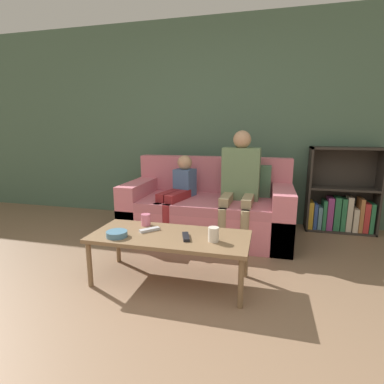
{
  "coord_description": "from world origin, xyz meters",
  "views": [
    {
      "loc": [
        0.66,
        -1.16,
        1.23
      ],
      "look_at": [
        -0.03,
        1.54,
        0.64
      ],
      "focal_mm": 28.0,
      "sensor_mm": 36.0,
      "label": 1
    }
  ],
  "objects_px": {
    "coffee_table": "(170,239)",
    "couch": "(209,210)",
    "tv_remote_1": "(150,230)",
    "snack_bowl": "(117,234)",
    "bookshelf": "(341,201)",
    "person_child": "(178,192)",
    "cup_near": "(214,234)",
    "tv_remote_0": "(186,237)",
    "cup_far": "(146,220)",
    "person_adult": "(240,178)"
  },
  "relations": [
    {
      "from": "coffee_table",
      "to": "couch",
      "type": "bearing_deg",
      "value": 85.74
    },
    {
      "from": "tv_remote_1",
      "to": "snack_bowl",
      "type": "bearing_deg",
      "value": -93.6
    },
    {
      "from": "coffee_table",
      "to": "tv_remote_1",
      "type": "height_order",
      "value": "tv_remote_1"
    },
    {
      "from": "bookshelf",
      "to": "person_child",
      "type": "height_order",
      "value": "bookshelf"
    },
    {
      "from": "coffee_table",
      "to": "person_child",
      "type": "height_order",
      "value": "person_child"
    },
    {
      "from": "bookshelf",
      "to": "tv_remote_1",
      "type": "height_order",
      "value": "bookshelf"
    },
    {
      "from": "cup_near",
      "to": "tv_remote_0",
      "type": "distance_m",
      "value": 0.22
    },
    {
      "from": "snack_bowl",
      "to": "person_child",
      "type": "bearing_deg",
      "value": 82.87
    },
    {
      "from": "cup_far",
      "to": "tv_remote_0",
      "type": "distance_m",
      "value": 0.47
    },
    {
      "from": "bookshelf",
      "to": "cup_far",
      "type": "distance_m",
      "value": 2.43
    },
    {
      "from": "coffee_table",
      "to": "tv_remote_0",
      "type": "height_order",
      "value": "tv_remote_0"
    },
    {
      "from": "coffee_table",
      "to": "person_adult",
      "type": "distance_m",
      "value": 1.22
    },
    {
      "from": "couch",
      "to": "person_adult",
      "type": "relative_size",
      "value": 1.54
    },
    {
      "from": "bookshelf",
      "to": "cup_far",
      "type": "bearing_deg",
      "value": -140.95
    },
    {
      "from": "person_adult",
      "to": "cup_near",
      "type": "relative_size",
      "value": 11.07
    },
    {
      "from": "person_child",
      "to": "tv_remote_1",
      "type": "relative_size",
      "value": 5.89
    },
    {
      "from": "bookshelf",
      "to": "tv_remote_1",
      "type": "distance_m",
      "value": 2.45
    },
    {
      "from": "bookshelf",
      "to": "coffee_table",
      "type": "bearing_deg",
      "value": -133.31
    },
    {
      "from": "tv_remote_0",
      "to": "bookshelf",
      "type": "bearing_deg",
      "value": 30.4
    },
    {
      "from": "couch",
      "to": "bookshelf",
      "type": "height_order",
      "value": "bookshelf"
    },
    {
      "from": "bookshelf",
      "to": "snack_bowl",
      "type": "relative_size",
      "value": 6.21
    },
    {
      "from": "coffee_table",
      "to": "cup_near",
      "type": "bearing_deg",
      "value": -8.12
    },
    {
      "from": "coffee_table",
      "to": "person_child",
      "type": "relative_size",
      "value": 1.36
    },
    {
      "from": "couch",
      "to": "cup_near",
      "type": "relative_size",
      "value": 17.05
    },
    {
      "from": "bookshelf",
      "to": "person_adult",
      "type": "height_order",
      "value": "person_adult"
    },
    {
      "from": "coffee_table",
      "to": "cup_near",
      "type": "distance_m",
      "value": 0.38
    },
    {
      "from": "person_adult",
      "to": "cup_far",
      "type": "height_order",
      "value": "person_adult"
    },
    {
      "from": "couch",
      "to": "tv_remote_1",
      "type": "bearing_deg",
      "value": -103.91
    },
    {
      "from": "cup_near",
      "to": "snack_bowl",
      "type": "distance_m",
      "value": 0.75
    },
    {
      "from": "cup_far",
      "to": "tv_remote_1",
      "type": "xyz_separation_m",
      "value": [
        0.09,
        -0.13,
        -0.04
      ]
    },
    {
      "from": "person_child",
      "to": "snack_bowl",
      "type": "xyz_separation_m",
      "value": [
        -0.14,
        -1.15,
        -0.11
      ]
    },
    {
      "from": "cup_far",
      "to": "snack_bowl",
      "type": "distance_m",
      "value": 0.34
    },
    {
      "from": "tv_remote_0",
      "to": "cup_far",
      "type": "bearing_deg",
      "value": 133.38
    },
    {
      "from": "person_adult",
      "to": "cup_far",
      "type": "xyz_separation_m",
      "value": [
        -0.72,
        -0.91,
        -0.25
      ]
    },
    {
      "from": "bookshelf",
      "to": "snack_bowl",
      "type": "xyz_separation_m",
      "value": [
        -2.0,
        -1.85,
        0.06
      ]
    },
    {
      "from": "person_adult",
      "to": "bookshelf",
      "type": "bearing_deg",
      "value": 30.18
    },
    {
      "from": "couch",
      "to": "tv_remote_0",
      "type": "distance_m",
      "value": 1.21
    },
    {
      "from": "person_child",
      "to": "bookshelf",
      "type": "bearing_deg",
      "value": 35.2
    },
    {
      "from": "cup_near",
      "to": "cup_far",
      "type": "bearing_deg",
      "value": 160.4
    },
    {
      "from": "tv_remote_0",
      "to": "cup_near",
      "type": "bearing_deg",
      "value": -22.93
    },
    {
      "from": "couch",
      "to": "person_child",
      "type": "bearing_deg",
      "value": -155.09
    },
    {
      "from": "person_child",
      "to": "cup_far",
      "type": "bearing_deg",
      "value": -77.85
    },
    {
      "from": "bookshelf",
      "to": "cup_near",
      "type": "xyz_separation_m",
      "value": [
        -1.25,
        -1.76,
        0.09
      ]
    },
    {
      "from": "cup_near",
      "to": "tv_remote_1",
      "type": "relative_size",
      "value": 0.69
    },
    {
      "from": "cup_near",
      "to": "tv_remote_1",
      "type": "bearing_deg",
      "value": 170.16
    },
    {
      "from": "cup_far",
      "to": "snack_bowl",
      "type": "height_order",
      "value": "cup_far"
    },
    {
      "from": "coffee_table",
      "to": "person_child",
      "type": "xyz_separation_m",
      "value": [
        -0.24,
        1.01,
        0.17
      ]
    },
    {
      "from": "coffee_table",
      "to": "cup_far",
      "type": "bearing_deg",
      "value": 147.63
    },
    {
      "from": "coffee_table",
      "to": "cup_near",
      "type": "xyz_separation_m",
      "value": [
        0.36,
        -0.05,
        0.09
      ]
    },
    {
      "from": "tv_remote_0",
      "to": "coffee_table",
      "type": "bearing_deg",
      "value": 145.27
    }
  ]
}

